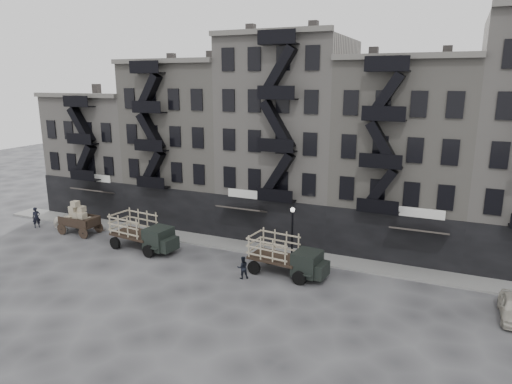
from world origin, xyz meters
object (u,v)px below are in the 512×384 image
at_px(horse, 60,222).
at_px(stake_truck_east, 286,253).
at_px(wagon, 78,215).
at_px(pedestrian_mid, 243,267).
at_px(pedestrian_west, 36,217).
at_px(stake_truck_west, 142,230).

bearing_deg(horse, stake_truck_east, -98.76).
distance_m(wagon, pedestrian_mid, 18.02).
bearing_deg(stake_truck_east, pedestrian_west, -175.16).
bearing_deg(stake_truck_east, horse, -176.27).
relative_size(stake_truck_west, pedestrian_west, 3.12).
height_order(pedestrian_west, pedestrian_mid, pedestrian_west).
bearing_deg(horse, pedestrian_west, 92.06).
bearing_deg(stake_truck_east, pedestrian_mid, -137.62).
bearing_deg(stake_truck_west, wagon, -179.92).
bearing_deg(horse, pedestrian_mid, -104.24).
height_order(horse, stake_truck_west, stake_truck_west).
height_order(stake_truck_west, pedestrian_west, stake_truck_west).
distance_m(wagon, stake_truck_east, 20.32).
xyz_separation_m(stake_truck_west, pedestrian_west, (-12.81, 0.63, -0.71)).
height_order(horse, pedestrian_west, pedestrian_west).
bearing_deg(stake_truck_east, wagon, -176.32).
bearing_deg(horse, wagon, -98.32).
xyz_separation_m(wagon, pedestrian_west, (-5.00, -0.29, -0.77)).
distance_m(stake_truck_west, pedestrian_west, 12.84).
bearing_deg(pedestrian_west, wagon, -57.88).
bearing_deg(stake_truck_east, stake_truck_west, -173.73).
height_order(wagon, pedestrian_west, wagon).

